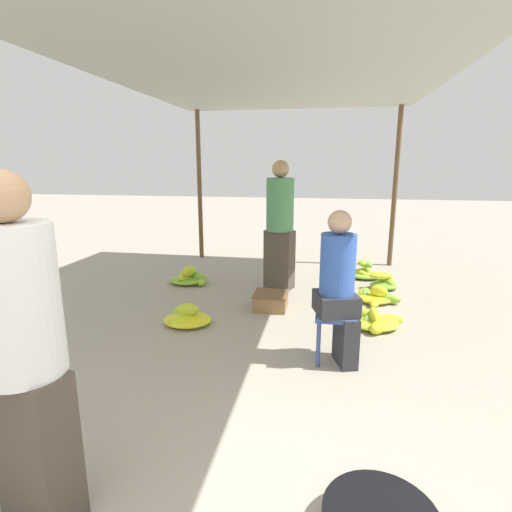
# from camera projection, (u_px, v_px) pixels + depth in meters

# --- Properties ---
(canopy_post_back_left) EXTENTS (0.08, 0.08, 2.65)m
(canopy_post_back_left) POSITION_uv_depth(u_px,v_px,m) (200.00, 186.00, 7.27)
(canopy_post_back_left) COLOR brown
(canopy_post_back_left) RESTS_ON ground
(canopy_post_back_right) EXTENTS (0.08, 0.08, 2.65)m
(canopy_post_back_right) POSITION_uv_depth(u_px,v_px,m) (395.00, 188.00, 6.68)
(canopy_post_back_right) COLOR brown
(canopy_post_back_right) RESTS_ON ground
(canopy_tarp) EXTENTS (3.82, 6.16, 0.04)m
(canopy_tarp) POSITION_uv_depth(u_px,v_px,m) (270.00, 65.00, 3.91)
(canopy_tarp) COLOR #9EA399
(canopy_tarp) RESTS_ON canopy_post_front_left
(vendor_foreground) EXTENTS (0.44, 0.44, 1.70)m
(vendor_foreground) POSITION_uv_depth(u_px,v_px,m) (24.00, 354.00, 1.80)
(vendor_foreground) COLOR #4C4238
(vendor_foreground) RESTS_ON ground
(stool) EXTENTS (0.34, 0.34, 0.45)m
(stool) POSITION_uv_depth(u_px,v_px,m) (335.00, 323.00, 3.50)
(stool) COLOR #384C84
(stool) RESTS_ON ground
(vendor_seated) EXTENTS (0.43, 0.43, 1.35)m
(vendor_seated) POSITION_uv_depth(u_px,v_px,m) (339.00, 285.00, 3.41)
(vendor_seated) COLOR #2D2D33
(vendor_seated) RESTS_ON ground
(banana_pile_left_0) EXTENTS (0.53, 0.50, 0.24)m
(banana_pile_left_0) POSITION_uv_depth(u_px,v_px,m) (186.00, 317.00, 4.40)
(banana_pile_left_0) COLOR #9EC330
(banana_pile_left_0) RESTS_ON ground
(banana_pile_left_1) EXTENTS (0.60, 0.48, 0.26)m
(banana_pile_left_1) POSITION_uv_depth(u_px,v_px,m) (189.00, 278.00, 5.90)
(banana_pile_left_1) COLOR #9BC230
(banana_pile_left_1) RESTS_ON ground
(banana_pile_right_0) EXTENTS (0.55, 0.60, 0.23)m
(banana_pile_right_0) POSITION_uv_depth(u_px,v_px,m) (374.00, 297.00, 5.10)
(banana_pile_right_0) COLOR yellow
(banana_pile_right_0) RESTS_ON ground
(banana_pile_right_1) EXTENTS (0.43, 0.45, 0.24)m
(banana_pile_right_1) POSITION_uv_depth(u_px,v_px,m) (385.00, 282.00, 5.66)
(banana_pile_right_1) COLOR #CAD528
(banana_pile_right_1) RESTS_ON ground
(banana_pile_right_2) EXTENTS (0.61, 0.55, 0.20)m
(banana_pile_right_2) POSITION_uv_depth(u_px,v_px,m) (375.00, 321.00, 4.31)
(banana_pile_right_2) COLOR yellow
(banana_pile_right_2) RESTS_ON ground
(banana_pile_right_3) EXTENTS (0.52, 0.46, 0.29)m
(banana_pile_right_3) POSITION_uv_depth(u_px,v_px,m) (364.00, 272.00, 6.18)
(banana_pile_right_3) COLOR #B8CE2B
(banana_pile_right_3) RESTS_ON ground
(crate_near) EXTENTS (0.41, 0.41, 0.20)m
(crate_near) POSITION_uv_depth(u_px,v_px,m) (271.00, 301.00, 4.85)
(crate_near) COLOR olive
(crate_near) RESTS_ON ground
(shopper_walking_mid) EXTENTS (0.48, 0.48, 1.78)m
(shopper_walking_mid) POSITION_uv_depth(u_px,v_px,m) (280.00, 224.00, 5.50)
(shopper_walking_mid) COLOR #4C4238
(shopper_walking_mid) RESTS_ON ground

